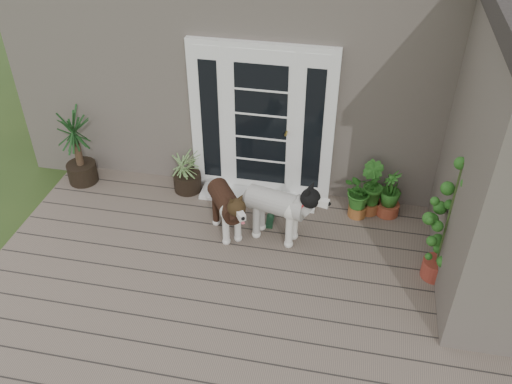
# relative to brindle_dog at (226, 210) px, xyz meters

# --- Properties ---
(deck) EXTENTS (6.20, 4.60, 0.12)m
(deck) POSITION_rel_brindle_dog_xyz_m (0.45, -1.20, -0.42)
(deck) COLOR #6B5B4C
(deck) RESTS_ON ground
(house_main) EXTENTS (7.40, 4.00, 3.10)m
(house_main) POSITION_rel_brindle_dog_xyz_m (0.45, 3.05, 1.07)
(house_main) COLOR #665E54
(house_main) RESTS_ON ground
(door_unit) EXTENTS (1.90, 0.14, 2.15)m
(door_unit) POSITION_rel_brindle_dog_xyz_m (0.25, 1.00, 0.71)
(door_unit) COLOR white
(door_unit) RESTS_ON deck
(door_step) EXTENTS (1.60, 0.40, 0.05)m
(door_step) POSITION_rel_brindle_dog_xyz_m (0.25, 0.80, -0.34)
(door_step) COLOR white
(door_step) RESTS_ON deck
(brindle_dog) EXTENTS (0.80, 0.93, 0.73)m
(brindle_dog) POSITION_rel_brindle_dog_xyz_m (0.00, 0.00, 0.00)
(brindle_dog) COLOR #361E13
(brindle_dog) RESTS_ON deck
(white_dog) EXTENTS (1.03, 0.61, 0.80)m
(white_dog) POSITION_rel_brindle_dog_xyz_m (0.62, 0.03, 0.04)
(white_dog) COLOR silver
(white_dog) RESTS_ON deck
(spider_plant) EXTENTS (0.67, 0.67, 0.69)m
(spider_plant) POSITION_rel_brindle_dog_xyz_m (-0.76, 0.80, -0.02)
(spider_plant) COLOR #85A968
(spider_plant) RESTS_ON deck
(yucca) EXTENTS (0.86, 0.86, 1.13)m
(yucca) POSITION_rel_brindle_dog_xyz_m (-2.30, 0.70, 0.20)
(yucca) COLOR black
(yucca) RESTS_ON deck
(herb_a) EXTENTS (0.63, 0.63, 0.57)m
(herb_a) POSITION_rel_brindle_dog_xyz_m (1.60, 0.68, -0.08)
(herb_a) COLOR #275D1A
(herb_a) RESTS_ON deck
(herb_b) EXTENTS (0.51, 0.51, 0.54)m
(herb_b) POSITION_rel_brindle_dog_xyz_m (1.75, 0.80, -0.10)
(herb_b) COLOR #18551A
(herb_b) RESTS_ON deck
(herb_c) EXTENTS (0.34, 0.34, 0.52)m
(herb_c) POSITION_rel_brindle_dog_xyz_m (2.00, 0.80, -0.11)
(herb_c) COLOR #18561B
(herb_c) RESTS_ON deck
(sapling) EXTENTS (0.56, 0.56, 1.64)m
(sapling) POSITION_rel_brindle_dog_xyz_m (2.54, -0.28, 0.45)
(sapling) COLOR #245F1B
(sapling) RESTS_ON deck
(clog_left) EXTENTS (0.16, 0.29, 0.08)m
(clog_left) POSITION_rel_brindle_dog_xyz_m (0.64, 0.68, -0.32)
(clog_left) COLOR #14331B
(clog_left) RESTS_ON deck
(clog_right) EXTENTS (0.14, 0.27, 0.08)m
(clog_right) POSITION_rel_brindle_dog_xyz_m (0.51, 0.29, -0.32)
(clog_right) COLOR black
(clog_right) RESTS_ON deck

